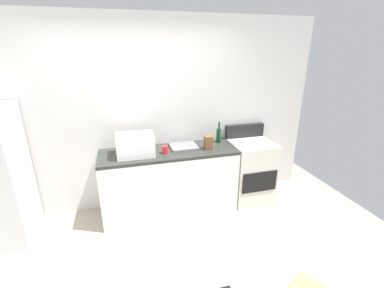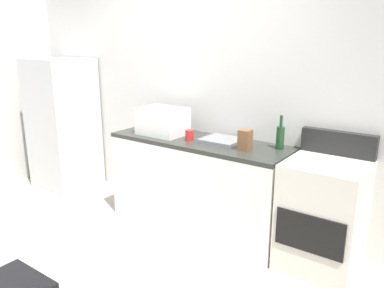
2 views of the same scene
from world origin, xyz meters
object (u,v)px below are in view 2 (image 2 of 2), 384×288
object	(u,v)px
stove_oven	(323,213)
wine_bottle	(280,137)
refrigerator	(63,124)
coffee_mug	(189,135)
microwave	(163,121)
knife_block	(245,140)

from	to	relation	value
stove_oven	wine_bottle	world-z (taller)	wine_bottle
wine_bottle	stove_oven	bearing A→B (deg)	-16.96
refrigerator	stove_oven	xyz separation A→B (m)	(3.27, 0.06, -0.34)
stove_oven	coffee_mug	xyz separation A→B (m)	(-1.28, -0.08, 0.48)
stove_oven	wine_bottle	bearing A→B (deg)	163.04
microwave	wine_bottle	world-z (taller)	wine_bottle
knife_block	microwave	bearing A→B (deg)	177.91
knife_block	wine_bottle	bearing A→B (deg)	42.38
coffee_mug	knife_block	world-z (taller)	knife_block
refrigerator	wine_bottle	xyz separation A→B (m)	(2.81, 0.20, 0.20)
microwave	knife_block	bearing A→B (deg)	-2.09
microwave	knife_block	size ratio (longest dim) A/B	2.56
wine_bottle	coffee_mug	distance (m)	0.85
refrigerator	microwave	world-z (taller)	refrigerator
refrigerator	coffee_mug	distance (m)	2.00
refrigerator	microwave	size ratio (longest dim) A/B	3.51
wine_bottle	knife_block	xyz separation A→B (m)	(-0.23, -0.21, -0.02)
refrigerator	coffee_mug	world-z (taller)	refrigerator
wine_bottle	coffee_mug	size ratio (longest dim) A/B	3.00
microwave	wine_bottle	xyz separation A→B (m)	(1.19, 0.18, -0.03)
wine_bottle	coffee_mug	world-z (taller)	wine_bottle
wine_bottle	knife_block	distance (m)	0.31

